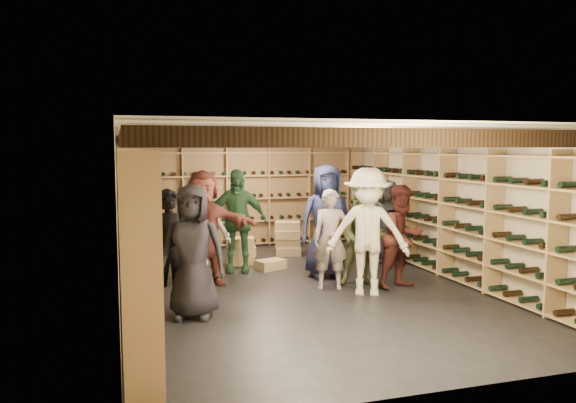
% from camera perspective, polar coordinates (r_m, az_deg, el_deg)
% --- Properties ---
extents(ground, '(8.00, 8.00, 0.00)m').
position_cam_1_polar(ground, '(8.93, 1.42, -8.55)').
color(ground, black).
rests_on(ground, ground).
extents(walls, '(5.52, 8.02, 2.40)m').
position_cam_1_polar(walls, '(8.71, 1.44, -0.88)').
color(walls, '#BAAB91').
rests_on(walls, ground).
extents(ceiling, '(5.50, 8.00, 0.01)m').
position_cam_1_polar(ceiling, '(8.66, 1.46, 7.04)').
color(ceiling, beige).
rests_on(ceiling, walls).
extents(ceiling_joists, '(5.40, 7.12, 0.18)m').
position_cam_1_polar(ceiling_joists, '(8.66, 1.45, 6.11)').
color(ceiling_joists, black).
rests_on(ceiling_joists, ground).
extents(wine_rack_left, '(0.32, 7.50, 2.15)m').
position_cam_1_polar(wine_rack_left, '(8.29, -15.69, -2.28)').
color(wine_rack_left, '#A68450').
rests_on(wine_rack_left, ground).
extents(wine_rack_right, '(0.32, 7.50, 2.15)m').
position_cam_1_polar(wine_rack_right, '(9.84, 15.78, -1.08)').
color(wine_rack_right, '#A68450').
rests_on(wine_rack_right, ground).
extents(wine_rack_back, '(4.70, 0.30, 2.15)m').
position_cam_1_polar(wine_rack_back, '(12.40, -4.17, 0.45)').
color(wine_rack_back, '#A68450').
rests_on(wine_rack_back, ground).
extents(crate_stack_left, '(0.58, 0.47, 0.68)m').
position_cam_1_polar(crate_stack_left, '(11.31, -0.03, -3.78)').
color(crate_stack_left, '#A58357').
rests_on(crate_stack_left, ground).
extents(crate_stack_right, '(0.54, 0.40, 0.51)m').
position_cam_1_polar(crate_stack_right, '(10.47, -4.80, -5.04)').
color(crate_stack_right, '#A58357').
rests_on(crate_stack_right, ground).
extents(crate_loose, '(0.58, 0.48, 0.17)m').
position_cam_1_polar(crate_loose, '(10.07, -1.78, -6.42)').
color(crate_loose, '#A58357').
rests_on(crate_loose, ground).
extents(person_0, '(0.97, 0.78, 1.72)m').
position_cam_1_polar(person_0, '(7.23, -9.67, -5.03)').
color(person_0, black).
rests_on(person_0, ground).
extents(person_1, '(0.61, 0.42, 1.62)m').
position_cam_1_polar(person_1, '(7.69, -11.89, -4.77)').
color(person_1, black).
rests_on(person_1, ground).
extents(person_2, '(0.85, 0.73, 1.52)m').
position_cam_1_polar(person_2, '(8.90, 7.57, -3.63)').
color(person_2, '#566039').
rests_on(person_2, ground).
extents(person_3, '(1.39, 1.14, 1.87)m').
position_cam_1_polar(person_3, '(8.31, 8.10, -3.07)').
color(person_3, beige).
rests_on(person_3, ground).
extents(person_5, '(1.74, 0.71, 1.82)m').
position_cam_1_polar(person_5, '(8.92, -8.60, -2.66)').
color(person_5, brown).
rests_on(person_5, ground).
extents(person_6, '(0.95, 0.64, 1.89)m').
position_cam_1_polar(person_6, '(9.39, 3.92, -1.98)').
color(person_6, '#191F40').
rests_on(person_6, ground).
extents(person_7, '(0.65, 0.54, 1.54)m').
position_cam_1_polar(person_7, '(8.65, 4.37, -3.83)').
color(person_7, gray).
rests_on(person_7, ground).
extents(person_8, '(0.92, 0.80, 1.60)m').
position_cam_1_polar(person_8, '(8.83, 11.55, -3.52)').
color(person_8, '#401914').
rests_on(person_8, ground).
extents(person_9, '(1.18, 0.83, 1.67)m').
position_cam_1_polar(person_9, '(9.69, -9.04, -2.45)').
color(person_9, '#B1AFA2').
rests_on(person_9, ground).
extents(person_10, '(1.13, 0.70, 1.80)m').
position_cam_1_polar(person_10, '(9.80, -5.25, -1.95)').
color(person_10, '#254B29').
rests_on(person_10, ground).
extents(person_12, '(0.86, 0.66, 1.56)m').
position_cam_1_polar(person_12, '(10.77, 10.00, -1.96)').
color(person_12, '#38393D').
rests_on(person_12, ground).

